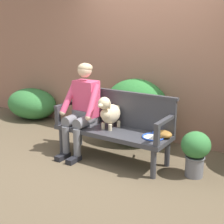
{
  "coord_description": "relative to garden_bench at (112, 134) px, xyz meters",
  "views": [
    {
      "loc": [
        2.27,
        -3.5,
        1.83
      ],
      "look_at": [
        0.0,
        0.0,
        0.68
      ],
      "focal_mm": 51.6,
      "sensor_mm": 36.0,
      "label": 1
    }
  ],
  "objects": [
    {
      "name": "ground_plane",
      "position": [
        0.0,
        0.0,
        -0.38
      ],
      "size": [
        40.0,
        40.0,
        0.0
      ],
      "primitive_type": "plane",
      "color": "brown"
    },
    {
      "name": "brick_garden_fence",
      "position": [
        0.0,
        1.23,
        0.85
      ],
      "size": [
        8.0,
        0.3,
        2.46
      ],
      "primitive_type": "cube",
      "color": "#936651",
      "rests_on": "ground"
    },
    {
      "name": "hedge_bush_mid_left",
      "position": [
        -2.45,
        0.84,
        -0.08
      ],
      "size": [
        1.07,
        0.79,
        0.6
      ],
      "primitive_type": "ellipsoid",
      "color": "#337538",
      "rests_on": "ground"
    },
    {
      "name": "hedge_bush_far_right",
      "position": [
        -0.09,
        0.83,
        0.13
      ],
      "size": [
        1.1,
        0.88,
        1.01
      ],
      "primitive_type": "ellipsoid",
      "color": "#286B2D",
      "rests_on": "ground"
    },
    {
      "name": "garden_bench",
      "position": [
        0.0,
        0.0,
        0.0
      ],
      "size": [
        1.63,
        0.54,
        0.43
      ],
      "color": "#38383D",
      "rests_on": "ground"
    },
    {
      "name": "bench_backrest",
      "position": [
        0.0,
        0.24,
        0.31
      ],
      "size": [
        1.67,
        0.06,
        0.5
      ],
      "color": "#38383D",
      "rests_on": "garden_bench"
    },
    {
      "name": "bench_armrest_left_end",
      "position": [
        -0.77,
        -0.09,
        0.26
      ],
      "size": [
        0.06,
        0.54,
        0.28
      ],
      "color": "#38383D",
      "rests_on": "garden_bench"
    },
    {
      "name": "bench_armrest_right_end",
      "position": [
        0.77,
        -0.09,
        0.26
      ],
      "size": [
        0.06,
        0.54,
        0.28
      ],
      "color": "#38383D",
      "rests_on": "garden_bench"
    },
    {
      "name": "person_seated",
      "position": [
        -0.49,
        -0.02,
        0.33
      ],
      "size": [
        0.56,
        0.67,
        1.3
      ],
      "color": "black",
      "rests_on": "ground"
    },
    {
      "name": "dog_on_bench",
      "position": [
        -0.06,
        0.02,
        0.29
      ],
      "size": [
        0.23,
        0.47,
        0.47
      ],
      "color": "beige",
      "rests_on": "garden_bench"
    },
    {
      "name": "tennis_racket",
      "position": [
        0.6,
        0.04,
        0.07
      ],
      "size": [
        0.38,
        0.58,
        0.03
      ],
      "color": "blue",
      "rests_on": "garden_bench"
    },
    {
      "name": "baseball_glove",
      "position": [
        0.73,
        0.1,
        0.1
      ],
      "size": [
        0.26,
        0.23,
        0.09
      ],
      "primitive_type": "ellipsoid",
      "rotation": [
        0.0,
        0.0,
        -0.3
      ],
      "color": "#9E6B2D",
      "rests_on": "garden_bench"
    },
    {
      "name": "potted_plant",
      "position": [
        1.13,
        0.12,
        -0.03
      ],
      "size": [
        0.36,
        0.36,
        0.58
      ],
      "color": "slate",
      "rests_on": "ground"
    }
  ]
}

